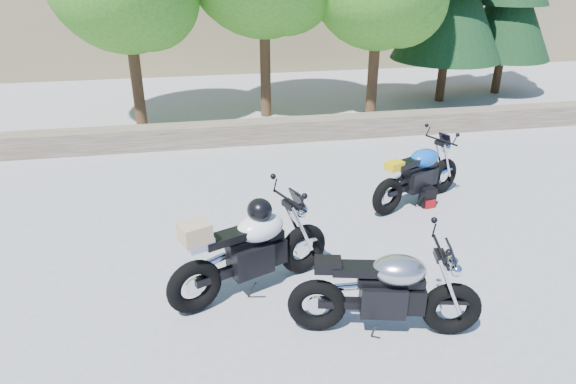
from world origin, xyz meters
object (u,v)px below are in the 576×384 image
object	(u,v)px
white_bike	(251,248)
blue_bike	(418,175)
backpack	(428,197)
silver_bike	(387,293)

from	to	relation	value
white_bike	blue_bike	bearing A→B (deg)	10.29
blue_bike	backpack	xyz separation A→B (m)	(0.14, -0.18, -0.36)
backpack	blue_bike	bearing A→B (deg)	117.00
white_bike	backpack	world-z (taller)	white_bike
silver_bike	backpack	xyz separation A→B (m)	(1.92, 3.02, -0.38)
white_bike	backpack	distance (m)	3.90
silver_bike	backpack	bearing A→B (deg)	70.52
silver_bike	white_bike	world-z (taller)	white_bike
silver_bike	backpack	size ratio (longest dim) A/B	6.40
silver_bike	white_bike	xyz separation A→B (m)	(-1.44, 1.10, 0.09)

